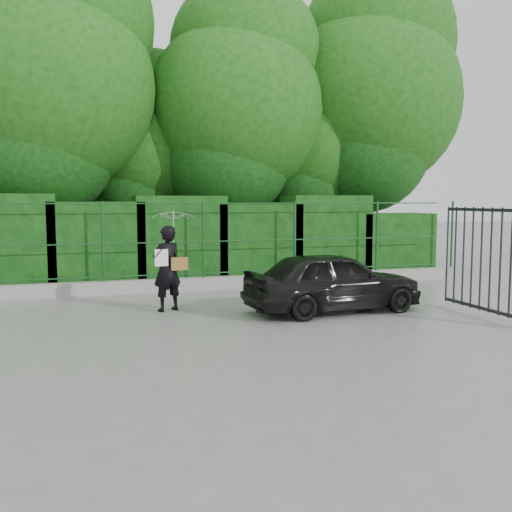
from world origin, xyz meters
name	(u,v)px	position (x,y,z in m)	size (l,w,h in m)	color
ground	(240,333)	(0.00, 0.00, 0.00)	(80.00, 80.00, 0.00)	gray
kerb	(187,284)	(0.00, 4.50, 0.15)	(14.00, 0.25, 0.30)	#9E9E99
fence	(196,240)	(0.22, 4.50, 1.20)	(14.13, 0.06, 1.80)	#17461D
hedge	(176,243)	(-0.09, 5.50, 1.05)	(14.20, 1.20, 2.27)	black
trees	(204,113)	(1.14, 7.74, 4.62)	(17.10, 6.15, 8.08)	black
gate	(510,255)	(4.60, -0.72, 1.19)	(0.22, 2.33, 2.36)	#25252B
woman	(171,246)	(-0.74, 2.21, 1.25)	(0.93, 0.86, 1.94)	black
car	(333,281)	(2.18, 1.17, 0.58)	(1.38, 3.43, 1.17)	black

